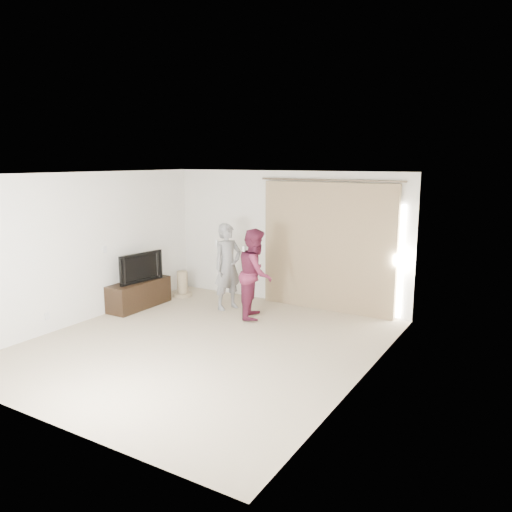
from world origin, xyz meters
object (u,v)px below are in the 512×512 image
at_px(person_man, 228,267).
at_px(person_woman, 256,273).
at_px(tv_console, 139,294).
at_px(tv, 138,267).

height_order(person_man, person_woman, person_man).
xyz_separation_m(tv_console, person_man, (1.53, 0.80, 0.56)).
bearing_deg(person_woman, person_man, 166.18).
height_order(tv_console, person_woman, person_woman).
distance_m(tv_console, person_man, 1.81).
xyz_separation_m(tv, person_woman, (2.24, 0.62, 0.01)).
bearing_deg(person_woman, tv, -164.57).
height_order(tv_console, person_man, person_man).
xyz_separation_m(person_man, person_woman, (0.72, -0.18, -0.01)).
bearing_deg(person_man, tv_console, -152.51).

